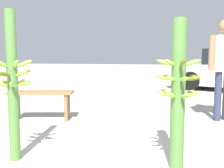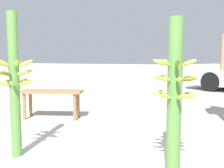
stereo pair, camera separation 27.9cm
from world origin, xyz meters
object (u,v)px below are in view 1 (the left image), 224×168
(banana_stalk_center, at_px, (178,92))
(market_bench, at_px, (41,97))
(vendor_person, at_px, (224,60))
(banana_stalk_left, at_px, (13,84))

(banana_stalk_center, xyz_separation_m, market_bench, (-2.27, 1.31, -0.33))
(vendor_person, height_order, market_bench, vendor_person)
(market_bench, bearing_deg, banana_stalk_left, -84.98)
(vendor_person, bearing_deg, market_bench, -19.96)
(vendor_person, xyz_separation_m, market_bench, (-2.97, -0.81, -0.61))
(banana_stalk_left, height_order, banana_stalk_center, banana_stalk_left)
(banana_stalk_left, bearing_deg, banana_stalk_center, 9.26)
(banana_stalk_center, height_order, vendor_person, vendor_person)
(banana_stalk_center, bearing_deg, market_bench, 150.00)
(vendor_person, bearing_deg, banana_stalk_left, 10.53)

